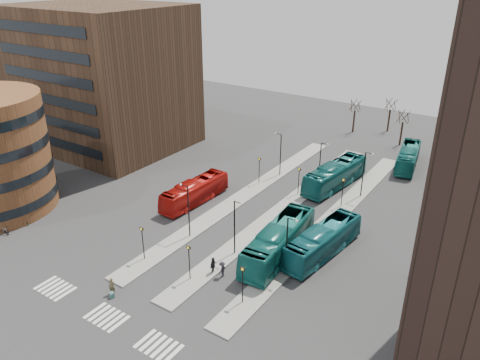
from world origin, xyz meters
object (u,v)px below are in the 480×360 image
Objects in this scene: commuter_b at (213,266)px; bicycle_far at (26,221)px; teal_bus_d at (408,157)px; traveller at (112,286)px; red_bus at (195,192)px; teal_bus_b at (335,175)px; bicycle_mid at (4,230)px; teal_bus_a at (279,241)px; commuter_a at (166,210)px; commuter_c at (222,269)px; teal_bus_c at (323,241)px; suitcase at (112,295)px.

commuter_b is 24.23m from bicycle_far.
teal_bus_d is 47.05m from traveller.
traveller is (5.21, -18.31, -0.65)m from red_bus.
red_bus is at bearing -124.59° from teal_bus_b.
bicycle_mid reaches higher than bicycle_far.
teal_bus_a is 6.78× the size of commuter_a.
bicycle_far is at bearing 89.40° from commuter_b.
red_bus is at bearing -25.49° from bicycle_far.
red_bus reaches higher than traveller.
red_bus is 0.85× the size of teal_bus_a.
teal_bus_d is 6.48× the size of traveller.
bicycle_far is (-27.49, -10.71, -1.33)m from teal_bus_a.
teal_bus_b is 7.67× the size of bicycle_far.
commuter_c is at bearing -93.60° from commuter_b.
commuter_a is 16.17m from bicycle_far.
commuter_b is at bearing -86.25° from commuter_c.
traveller is 0.90× the size of commuter_b.
teal_bus_b is 7.36× the size of traveller.
bicycle_far is at bearing -136.60° from teal_bus_d.
teal_bus_c is 35.07m from bicycle_mid.
teal_bus_c is at bearing -63.44° from teal_bus_b.
teal_bus_c is 6.14× the size of commuter_a.
teal_bus_c is 7.16× the size of bicycle_far.
commuter_b is (-7.29, -9.02, -0.67)m from teal_bus_c.
commuter_b is at bearing 20.54° from traveller.
teal_bus_a is 18.78m from teal_bus_b.
red_bus reaches higher than suitcase.
teal_bus_a reaches higher than commuter_b.
red_bus reaches higher than bicycle_mid.
red_bus is at bearing -42.68° from bicycle_mid.
commuter_c is (-0.71, -24.80, -0.88)m from teal_bus_b.
teal_bus_d is (13.25, 45.46, 1.23)m from suitcase.
commuter_c is at bearing 70.66° from suitcase.
teal_bus_d is at bearing 77.69° from teal_bus_a.
commuter_a is at bearing -92.74° from red_bus.
bicycle_far is at bearing -149.33° from teal_bus_c.
red_bus is 15.33m from teal_bus_a.
red_bus is 4.90m from commuter_a.
bicycle_mid is at bearing -121.32° from teal_bus_b.
suitcase is 0.79m from traveller.
bicycle_mid is (-12.41, -13.04, -0.43)m from commuter_a.
teal_bus_d is (4.15, 31.21, -0.26)m from teal_bus_a.
teal_bus_b is 24.83m from commuter_c.
teal_bus_b reaches higher than bicycle_mid.
bicycle_mid is (-31.11, -16.16, -1.08)m from teal_bus_c.
suitcase is 19.59m from red_bus.
teal_bus_a is at bearing -76.75° from teal_bus_b.
teal_bus_d is at bearing -120.79° from commuter_a.
traveller reaches higher than commuter_c.
teal_bus_d reaches higher than traveller.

